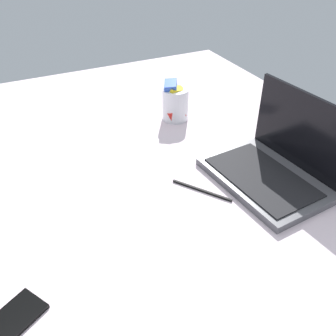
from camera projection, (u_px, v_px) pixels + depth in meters
The scene contains 5 objects.
bed_mattress at pixel (158, 206), 107.75cm from camera, with size 180.00×140.00×18.00cm, color silver.
laptop at pixel (276, 165), 101.03cm from camera, with size 34.78×25.64×23.00cm.
snack_cup at pixel (175, 103), 128.56cm from camera, with size 9.57×9.10×14.00cm.
cell_phone at pixel (6, 325), 67.13cm from camera, with size 6.80×14.00×0.80cm, color black.
charger_cable at pixel (202, 190), 98.64cm from camera, with size 17.00×0.60×0.60cm, color black.
Camera 1 is at (74.63, -33.07, 80.22)cm, focal length 40.15 mm.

